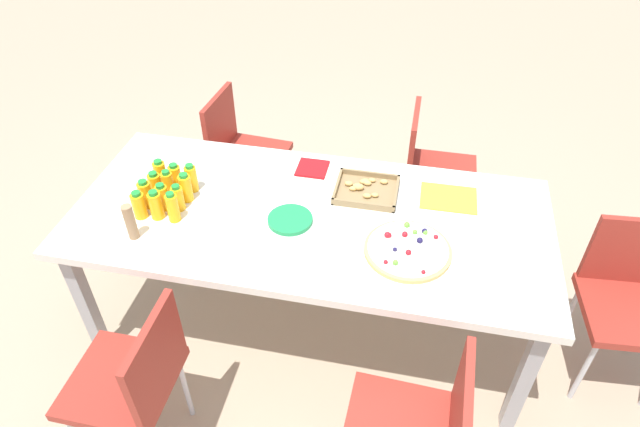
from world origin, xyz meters
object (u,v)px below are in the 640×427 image
object	(u,v)px
juice_bottle_7	(168,185)
juice_bottle_11	(191,178)
snack_tray	(366,190)
juice_bottle_1	(156,205)
chair_near_left	(135,378)
juice_bottle_2	(173,207)
cardboard_tube	(130,222)
juice_bottle_3	(145,194)
fruit_pizza	(408,249)
juice_bottle_6	(155,185)
juice_bottle_8	(186,188)
plate_stack	(290,220)
juice_bottle_0	(139,205)
juice_bottle_4	(162,197)
chair_far_right	(430,165)
party_table	(310,224)
juice_bottle_10	(175,177)
napkin_stack	(312,168)
juice_bottle_5	(178,198)
paper_folder	(448,198)
chair_end	(629,293)
chair_far_left	(240,148)
juice_bottle_9	(161,174)

from	to	relation	value
juice_bottle_7	juice_bottle_11	xyz separation A→B (m)	(0.08, 0.07, -0.00)
snack_tray	juice_bottle_1	bearing A→B (deg)	-157.37
chair_near_left	snack_tray	xyz separation A→B (m)	(0.74, 1.02, 0.26)
juice_bottle_2	cardboard_tube	size ratio (longest dim) A/B	0.88
juice_bottle_3	fruit_pizza	size ratio (longest dim) A/B	0.39
juice_bottle_6	juice_bottle_8	size ratio (longest dim) A/B	0.90
juice_bottle_6	plate_stack	distance (m)	0.66
juice_bottle_3	juice_bottle_2	bearing A→B (deg)	-22.56
chair_near_left	cardboard_tube	xyz separation A→B (m)	(-0.19, 0.51, 0.33)
juice_bottle_0	juice_bottle_4	world-z (taller)	juice_bottle_0
juice_bottle_0	juice_bottle_1	distance (m)	0.08
chair_far_right	plate_stack	world-z (taller)	chair_far_right
juice_bottle_0	juice_bottle_2	distance (m)	0.16
chair_far_right	juice_bottle_6	size ratio (longest dim) A/B	6.32
party_table	juice_bottle_10	size ratio (longest dim) A/B	16.23
juice_bottle_3	napkin_stack	size ratio (longest dim) A/B	0.94
juice_bottle_0	cardboard_tube	distance (m)	0.14
juice_bottle_5	juice_bottle_7	size ratio (longest dim) A/B	0.88
juice_bottle_8	snack_tray	world-z (taller)	juice_bottle_8
juice_bottle_3	paper_folder	distance (m)	1.39
juice_bottle_5	juice_bottle_3	bearing A→B (deg)	-176.36
chair_end	juice_bottle_2	bearing A→B (deg)	1.10
juice_bottle_4	snack_tray	xyz separation A→B (m)	(0.88, 0.30, -0.05)
juice_bottle_10	napkin_stack	distance (m)	0.66
napkin_stack	paper_folder	xyz separation A→B (m)	(0.67, -0.10, -0.00)
juice_bottle_5	juice_bottle_7	bearing A→B (deg)	136.81
juice_bottle_3	paper_folder	bearing A→B (deg)	13.88
juice_bottle_0	snack_tray	size ratio (longest dim) A/B	0.47
juice_bottle_1	plate_stack	bearing A→B (deg)	8.61
chair_far_left	chair_near_left	distance (m)	1.61
juice_bottle_5	juice_bottle_7	world-z (taller)	juice_bottle_7
juice_bottle_4	juice_bottle_9	distance (m)	0.17
chair_near_left	juice_bottle_7	distance (m)	0.87
party_table	chair_far_right	bearing A→B (deg)	58.45
napkin_stack	cardboard_tube	bearing A→B (deg)	-135.07
chair_end	juice_bottle_2	xyz separation A→B (m)	(-2.02, -0.20, 0.31)
plate_stack	snack_tray	bearing A→B (deg)	43.17
chair_near_left	juice_bottle_7	world-z (taller)	juice_bottle_7
juice_bottle_7	plate_stack	size ratio (longest dim) A/B	0.75
juice_bottle_3	paper_folder	xyz separation A→B (m)	(1.35, 0.33, -0.06)
juice_bottle_3	cardboard_tube	xyz separation A→B (m)	(0.03, -0.21, 0.02)
juice_bottle_0	juice_bottle_9	bearing A→B (deg)	89.46
juice_bottle_3	juice_bottle_7	distance (m)	0.11
juice_bottle_0	paper_folder	bearing A→B (deg)	16.89
chair_far_right	juice_bottle_2	xyz separation A→B (m)	(-1.10, -1.01, 0.31)
chair_far_right	juice_bottle_8	distance (m)	1.44
chair_near_left	paper_folder	bearing A→B (deg)	-46.65
juice_bottle_11	plate_stack	size ratio (longest dim) A/B	0.72
juice_bottle_1	paper_folder	distance (m)	1.33
party_table	juice_bottle_9	distance (m)	0.75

